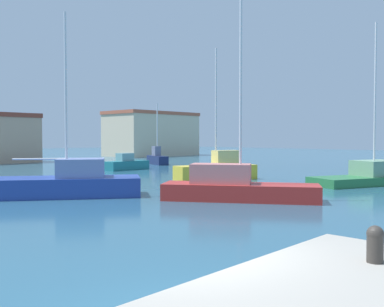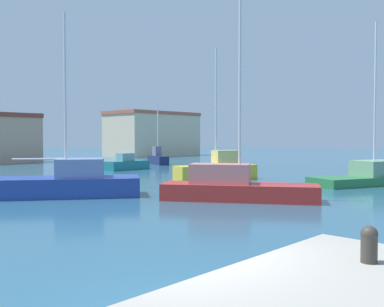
{
  "view_description": "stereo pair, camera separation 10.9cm",
  "coord_description": "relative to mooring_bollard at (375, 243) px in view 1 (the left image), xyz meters",
  "views": [
    {
      "loc": [
        -4.83,
        -4.66,
        2.87
      ],
      "look_at": [
        17.51,
        16.36,
        1.74
      ],
      "focal_mm": 41.31,
      "sensor_mm": 36.0,
      "label": 1
    },
    {
      "loc": [
        -4.75,
        -4.74,
        2.87
      ],
      "look_at": [
        17.51,
        16.36,
        1.74
      ],
      "focal_mm": 41.31,
      "sensor_mm": 36.0,
      "label": 2
    }
  ],
  "objects": [
    {
      "name": "sailboat_blue_behind_lamppost",
      "position": [
        5.25,
        16.61,
        -0.73
      ],
      "size": [
        7.02,
        6.09,
        8.86
      ],
      "color": "#233D93",
      "rests_on": "water"
    },
    {
      "name": "harbor_office",
      "position": [
        39.46,
        49.25,
        1.98
      ],
      "size": [
        13.71,
        7.88,
        6.75
      ],
      "color": "beige",
      "rests_on": "ground"
    },
    {
      "name": "sailboat_navy_far_left",
      "position": [
        25.36,
        32.47,
        -0.74
      ],
      "size": [
        2.57,
        4.14,
        6.46
      ],
      "color": "#19234C",
      "rests_on": "water"
    },
    {
      "name": "water",
      "position": [
        13.63,
        22.34,
        -1.4
      ],
      "size": [
        160.0,
        160.0,
        0.0
      ],
      "primitive_type": "plane",
      "color": "#285670",
      "rests_on": "ground"
    },
    {
      "name": "sailboat_yellow_outer_mooring",
      "position": [
        16.58,
        16.75,
        -0.7
      ],
      "size": [
        5.84,
        3.45,
        8.81
      ],
      "color": "gold",
      "rests_on": "water"
    },
    {
      "name": "sailboat_red_distant_north",
      "position": [
        9.72,
        9.94,
        -0.76
      ],
      "size": [
        5.33,
        6.91,
        10.8
      ],
      "color": "#B22823",
      "rests_on": "water"
    },
    {
      "name": "sailboat_green_near_pier",
      "position": [
        21.07,
        7.98,
        -0.88
      ],
      "size": [
        8.74,
        5.46,
        9.82
      ],
      "color": "#28703D",
      "rests_on": "water"
    },
    {
      "name": "motorboat_teal_center_channel",
      "position": [
        18.06,
        28.42,
        -0.89
      ],
      "size": [
        4.06,
        1.45,
        1.48
      ],
      "color": "#1E707A",
      "rests_on": "water"
    },
    {
      "name": "mooring_bollard",
      "position": [
        0.0,
        0.0,
        0.0
      ],
      "size": [
        0.24,
        0.24,
        0.52
      ],
      "color": "#38332D",
      "rests_on": "pier_quay"
    }
  ]
}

